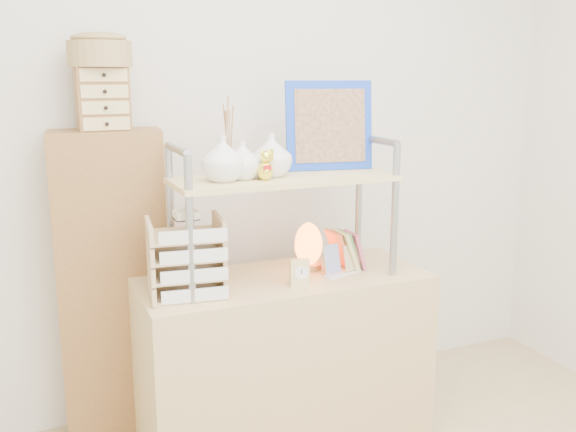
# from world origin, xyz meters

# --- Properties ---
(room_shell) EXTENTS (3.42, 3.41, 2.61)m
(room_shell) POSITION_xyz_m (0.00, 0.39, 1.69)
(room_shell) COLOR silver
(room_shell) RESTS_ON ground
(desk) EXTENTS (1.20, 0.50, 0.75)m
(desk) POSITION_xyz_m (0.00, 1.20, 0.38)
(desk) COLOR tan
(desk) RESTS_ON ground
(cabinet) EXTENTS (0.47, 0.28, 1.35)m
(cabinet) POSITION_xyz_m (-0.64, 1.57, 0.68)
(cabinet) COLOR brown
(cabinet) RESTS_ON ground
(hutch) EXTENTS (0.90, 0.34, 0.80)m
(hutch) POSITION_xyz_m (-0.04, 1.21, 1.21)
(hutch) COLOR #8D939A
(hutch) RESTS_ON desk
(letter_tray) EXTENTS (0.30, 0.28, 0.33)m
(letter_tray) POSITION_xyz_m (-0.42, 1.15, 0.88)
(letter_tray) COLOR tan
(letter_tray) RESTS_ON desk
(salt_lamp) EXTENTS (0.13, 0.13, 0.20)m
(salt_lamp) POSITION_xyz_m (0.14, 1.27, 0.85)
(salt_lamp) COLOR brown
(salt_lamp) RESTS_ON desk
(desk_clock) EXTENTS (0.08, 0.05, 0.11)m
(desk_clock) POSITION_xyz_m (0.01, 1.07, 0.80)
(desk_clock) COLOR #D1B771
(desk_clock) RESTS_ON desk
(postcard_stand) EXTENTS (0.19, 0.11, 0.13)m
(postcard_stand) POSITION_xyz_m (0.24, 1.14, 0.79)
(postcard_stand) COLOR white
(postcard_stand) RESTS_ON desk
(drawer_chest) EXTENTS (0.20, 0.16, 0.25)m
(drawer_chest) POSITION_xyz_m (-0.64, 1.55, 1.48)
(drawer_chest) COLOR brown
(drawer_chest) RESTS_ON cabinet
(woven_basket) EXTENTS (0.25, 0.25, 0.10)m
(woven_basket) POSITION_xyz_m (-0.64, 1.55, 1.65)
(woven_basket) COLOR brown
(woven_basket) RESTS_ON drawer_chest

